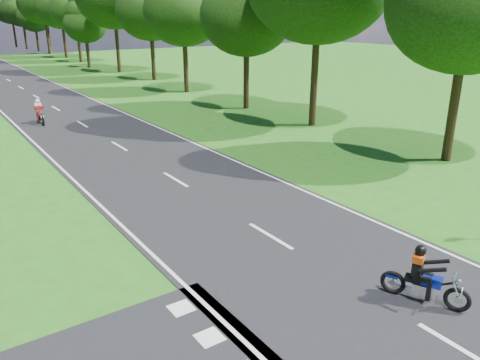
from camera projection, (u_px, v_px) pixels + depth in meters
ground at (318, 265)px, 12.03m from camera, size 160.00×160.00×0.00m
road_markings at (0, 76)px, 49.35m from camera, size 7.40×140.00×0.01m
rider_near_blue at (426, 275)px, 10.23m from camera, size 1.18×1.71×1.36m
rider_far_red at (39, 111)px, 27.52m from camera, size 0.63×1.72×1.42m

